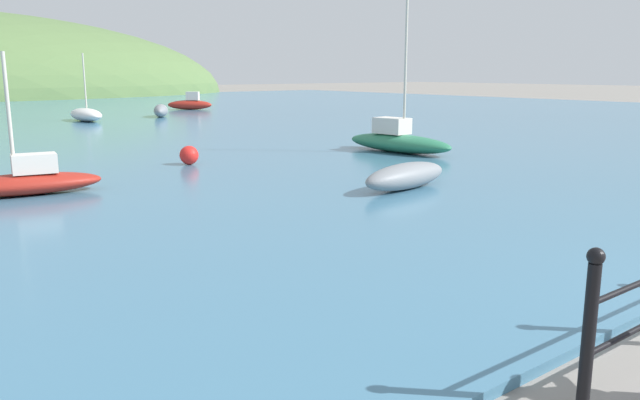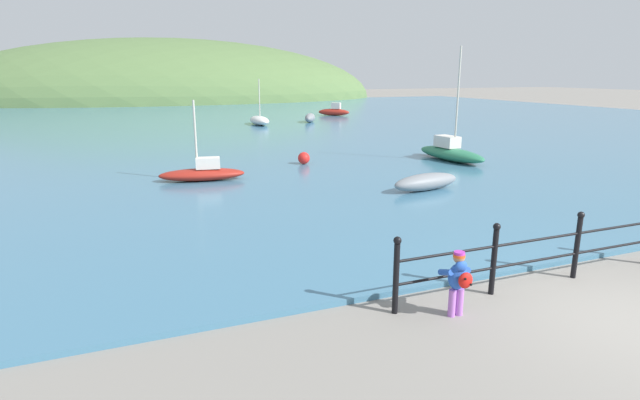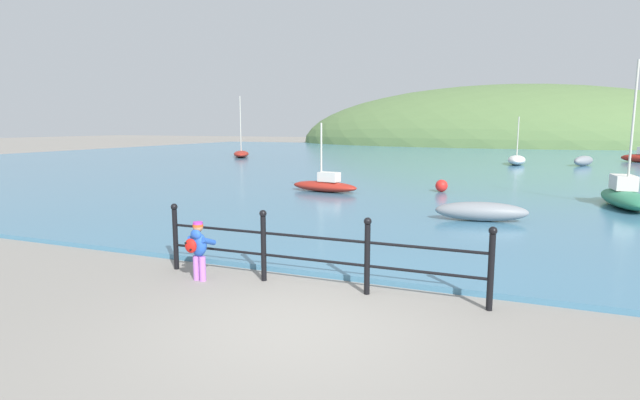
{
  "view_description": "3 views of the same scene",
  "coord_description": "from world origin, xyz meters",
  "px_view_note": "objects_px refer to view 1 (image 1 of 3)",
  "views": [
    {
      "loc": [
        -6.98,
        -0.49,
        2.34
      ],
      "look_at": [
        -2.72,
        4.99,
        0.91
      ],
      "focal_mm": 35.0,
      "sensor_mm": 36.0,
      "label": 1
    },
    {
      "loc": [
        -6.73,
        -4.44,
        3.5
      ],
      "look_at": [
        -2.87,
        5.16,
        0.87
      ],
      "focal_mm": 28.0,
      "sensor_mm": 36.0,
      "label": 2
    },
    {
      "loc": [
        2.62,
        -5.65,
        2.59
      ],
      "look_at": [
        -1.44,
        4.26,
        0.98
      ],
      "focal_mm": 28.0,
      "sensor_mm": 36.0,
      "label": 3
    }
  ],
  "objects_px": {
    "boat_twin_mast": "(398,140)",
    "boat_nearest_quay": "(25,181)",
    "boat_red_dinghy": "(190,104)",
    "boat_white_sailboat": "(86,114)",
    "boat_far_right": "(161,111)",
    "mooring_buoy": "(189,155)",
    "boat_mid_harbor": "(406,176)"
  },
  "relations": [
    {
      "from": "mooring_buoy",
      "to": "boat_red_dinghy",
      "type": "bearing_deg",
      "value": 63.66
    },
    {
      "from": "boat_far_right",
      "to": "boat_white_sailboat",
      "type": "bearing_deg",
      "value": -172.23
    },
    {
      "from": "boat_red_dinghy",
      "to": "boat_twin_mast",
      "type": "bearing_deg",
      "value": -101.32
    },
    {
      "from": "boat_nearest_quay",
      "to": "boat_red_dinghy",
      "type": "bearing_deg",
      "value": 57.21
    },
    {
      "from": "boat_twin_mast",
      "to": "boat_nearest_quay",
      "type": "height_order",
      "value": "boat_twin_mast"
    },
    {
      "from": "boat_far_right",
      "to": "boat_mid_harbor",
      "type": "distance_m",
      "value": 21.86
    },
    {
      "from": "boat_mid_harbor",
      "to": "mooring_buoy",
      "type": "relative_size",
      "value": 5.27
    },
    {
      "from": "boat_twin_mast",
      "to": "mooring_buoy",
      "type": "relative_size",
      "value": 9.56
    },
    {
      "from": "boat_nearest_quay",
      "to": "boat_twin_mast",
      "type": "bearing_deg",
      "value": 1.44
    },
    {
      "from": "boat_twin_mast",
      "to": "mooring_buoy",
      "type": "height_order",
      "value": "boat_twin_mast"
    },
    {
      "from": "boat_white_sailboat",
      "to": "mooring_buoy",
      "type": "distance_m",
      "value": 15.54
    },
    {
      "from": "boat_red_dinghy",
      "to": "boat_mid_harbor",
      "type": "height_order",
      "value": "boat_red_dinghy"
    },
    {
      "from": "boat_twin_mast",
      "to": "boat_mid_harbor",
      "type": "distance_m",
      "value": 5.7
    },
    {
      "from": "boat_red_dinghy",
      "to": "boat_mid_harbor",
      "type": "distance_m",
      "value": 27.35
    },
    {
      "from": "mooring_buoy",
      "to": "boat_mid_harbor",
      "type": "bearing_deg",
      "value": -71.3
    },
    {
      "from": "boat_white_sailboat",
      "to": "boat_far_right",
      "type": "height_order",
      "value": "boat_white_sailboat"
    },
    {
      "from": "boat_white_sailboat",
      "to": "boat_twin_mast",
      "type": "height_order",
      "value": "boat_twin_mast"
    },
    {
      "from": "boat_twin_mast",
      "to": "boat_mid_harbor",
      "type": "height_order",
      "value": "boat_twin_mast"
    },
    {
      "from": "boat_white_sailboat",
      "to": "boat_twin_mast",
      "type": "bearing_deg",
      "value": -78.56
    },
    {
      "from": "boat_far_right",
      "to": "boat_red_dinghy",
      "type": "relative_size",
      "value": 0.91
    },
    {
      "from": "boat_white_sailboat",
      "to": "boat_nearest_quay",
      "type": "bearing_deg",
      "value": -110.95
    },
    {
      "from": "boat_white_sailboat",
      "to": "boat_mid_harbor",
      "type": "xyz_separation_m",
      "value": [
        -0.52,
        -20.89,
        -0.05
      ]
    },
    {
      "from": "boat_white_sailboat",
      "to": "boat_twin_mast",
      "type": "distance_m",
      "value": 17.07
    },
    {
      "from": "boat_far_right",
      "to": "boat_red_dinghy",
      "type": "xyz_separation_m",
      "value": [
        3.9,
        4.65,
        0.03
      ]
    },
    {
      "from": "boat_nearest_quay",
      "to": "mooring_buoy",
      "type": "bearing_deg",
      "value": 21.64
    },
    {
      "from": "boat_white_sailboat",
      "to": "boat_mid_harbor",
      "type": "relative_size",
      "value": 1.26
    },
    {
      "from": "boat_twin_mast",
      "to": "boat_mid_harbor",
      "type": "xyz_separation_m",
      "value": [
        -3.91,
        -4.15,
        -0.08
      ]
    },
    {
      "from": "boat_white_sailboat",
      "to": "boat_far_right",
      "type": "xyz_separation_m",
      "value": [
        3.88,
        0.53,
        0.01
      ]
    },
    {
      "from": "boat_far_right",
      "to": "boat_twin_mast",
      "type": "relative_size",
      "value": 0.52
    },
    {
      "from": "boat_red_dinghy",
      "to": "boat_nearest_quay",
      "type": "xyz_separation_m",
      "value": [
        -14.28,
        -22.16,
        -0.09
      ]
    },
    {
      "from": "boat_red_dinghy",
      "to": "boat_twin_mast",
      "type": "height_order",
      "value": "boat_twin_mast"
    },
    {
      "from": "boat_far_right",
      "to": "boat_red_dinghy",
      "type": "height_order",
      "value": "boat_red_dinghy"
    }
  ]
}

